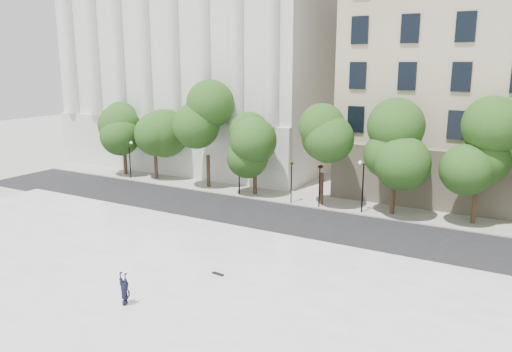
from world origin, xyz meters
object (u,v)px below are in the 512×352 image
object	(u,v)px
skateboard	(218,274)
traffic_light_west	(292,163)
person_lying	(125,300)
traffic_light_east	(320,165)

from	to	relation	value
skateboard	traffic_light_west	bearing A→B (deg)	107.70
traffic_light_west	person_lying	world-z (taller)	traffic_light_west
traffic_light_east	skateboard	distance (m)	16.27
traffic_light_east	skateboard	xyz separation A→B (m)	(0.67, -15.95, -3.14)
traffic_light_west	traffic_light_east	world-z (taller)	traffic_light_east
traffic_light_east	skateboard	bearing A→B (deg)	-87.59
person_lying	skateboard	xyz separation A→B (m)	(1.90, 5.08, -0.19)
traffic_light_east	person_lying	size ratio (longest dim) A/B	2.54
person_lying	skateboard	bearing A→B (deg)	69.04
traffic_light_west	person_lying	xyz separation A→B (m)	(1.31, -21.03, -2.93)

